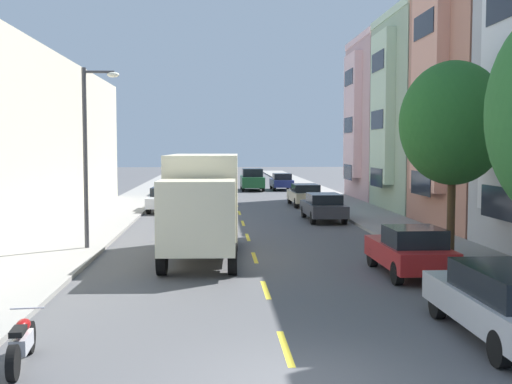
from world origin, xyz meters
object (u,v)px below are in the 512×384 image
parked_suv_teal (178,183)px  parked_wagon_silver (507,301)px  parked_hatchback_red (410,250)px  parked_motorcycle (22,343)px  delivery_box_truck (203,200)px  parked_sedan_charcoal (323,207)px  street_lamp (89,144)px  moving_forest_sedan (252,179)px  parked_sedan_white (165,199)px  street_tree_second (453,123)px  parked_sedan_champagne (305,194)px  parked_hatchback_sky (183,180)px  parked_hatchback_navy (282,182)px

parked_suv_teal → parked_wagon_silver: bearing=-77.0°
parked_hatchback_red → parked_motorcycle: (-9.22, -7.36, -0.35)m
delivery_box_truck → parked_sedan_charcoal: (6.02, 10.53, -1.25)m
street_lamp → parked_motorcycle: size_ratio=3.20×
delivery_box_truck → moving_forest_sedan: size_ratio=1.59×
moving_forest_sedan → parked_motorcycle: bearing=-98.3°
parked_sedan_white → street_tree_second: bearing=-58.8°
street_tree_second → moving_forest_sedan: (-4.60, 35.59, -3.63)m
parked_sedan_champagne → moving_forest_sedan: bearing=99.9°
parked_hatchback_red → parked_hatchback_sky: bearing=102.1°
parked_hatchback_sky → moving_forest_sedan: moving_forest_sedan is taller
street_tree_second → parked_sedan_white: 21.16m
street_lamp → parked_sedan_champagne: size_ratio=1.45×
parked_hatchback_navy → parked_hatchback_sky: (-8.87, 3.98, 0.00)m
moving_forest_sedan → parked_motorcycle: moving_forest_sedan is taller
delivery_box_truck → parked_hatchback_navy: (6.20, 33.94, -1.24)m
parked_wagon_silver → parked_hatchback_sky: bearing=100.5°
parked_sedan_champagne → parked_suv_teal: bearing=133.0°
delivery_box_truck → parked_hatchback_sky: 38.03m
delivery_box_truck → parked_sedan_white: 16.30m
parked_hatchback_sky → moving_forest_sedan: (6.26, -4.07, 0.23)m
delivery_box_truck → parked_motorcycle: size_ratio=3.72×
parked_hatchback_navy → moving_forest_sedan: moving_forest_sedan is taller
parked_hatchback_red → parked_sedan_white: size_ratio=0.88×
delivery_box_truck → parked_hatchback_sky: bearing=94.0°
parked_sedan_champagne → parked_sedan_white: size_ratio=1.00×
parked_suv_teal → parked_wagon_silver: (8.84, -38.39, -0.18)m
parked_suv_teal → parked_sedan_champagne: bearing=-47.0°
parked_sedan_champagne → moving_forest_sedan: size_ratio=0.95×
street_tree_second → parked_motorcycle: 15.07m
parked_sedan_champagne → parked_sedan_charcoal: 8.35m
delivery_box_truck → parked_hatchback_navy: size_ratio=1.89×
parked_hatchback_navy → parked_motorcycle: 45.84m
parked_hatchback_navy → parked_wagon_silver: size_ratio=0.86×
parked_hatchback_navy → parked_hatchback_sky: size_ratio=1.00×
street_lamp → parked_hatchback_sky: (1.48, 36.46, -3.21)m
parked_sedan_champagne → moving_forest_sedan: (-2.62, 14.97, 0.24)m
delivery_box_truck → parked_hatchback_red: bearing=-30.0°
parked_sedan_champagne → parked_wagon_silver: size_ratio=0.96×
parked_suv_teal → moving_forest_sedan: 8.31m
parked_sedan_champagne → parked_sedan_white: 9.25m
parked_suv_teal → parked_wagon_silver: size_ratio=1.03×
parked_sedan_charcoal → street_lamp: bearing=-138.3°
parked_wagon_silver → parked_hatchback_navy: bearing=90.0°
parked_suv_teal → parked_hatchback_navy: bearing=32.6°
street_tree_second → parked_hatchback_sky: size_ratio=1.62×
delivery_box_truck → street_tree_second: bearing=-12.0°
street_tree_second → moving_forest_sedan: 36.07m
street_tree_second → parked_sedan_charcoal: (-2.17, 12.27, -3.87)m
parked_hatchback_red → parked_wagon_silver: 6.47m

